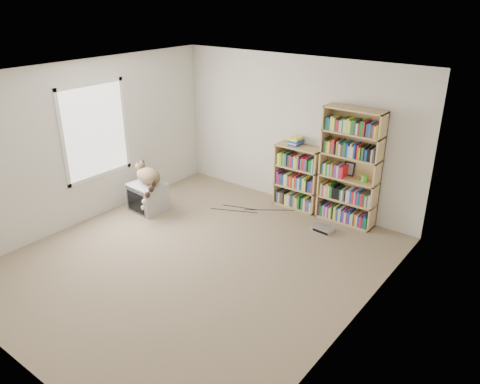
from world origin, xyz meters
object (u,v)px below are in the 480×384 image
Objects in this scene: cat at (148,179)px; dvd_player at (323,229)px; bookcase_tall at (350,170)px; crt_tv at (148,197)px; bookcase_short at (298,179)px.

dvd_player is (2.65, 1.13, -0.54)m from cat.
cat is 0.38× the size of bookcase_tall.
cat is at bearing -148.84° from bookcase_tall.
cat is 2.93m from dvd_player.
cat is at bearing -152.34° from dvd_player.
cat is at bearing -11.40° from crt_tv.
dvd_player is (0.79, -0.53, -0.46)m from bookcase_short.
crt_tv is 0.34m from cat.
dvd_player is at bearing -101.78° from bookcase_tall.
bookcase_short is at bearing -179.96° from bookcase_tall.
cat is 2.49m from bookcase_short.
bookcase_tall is 1.70× the size of bookcase_short.
bookcase_tall is at bearing 0.04° from bookcase_short.
crt_tv is 0.83× the size of cat.
crt_tv is at bearing 175.08° from cat.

